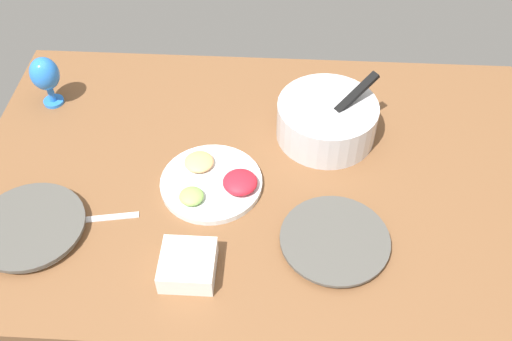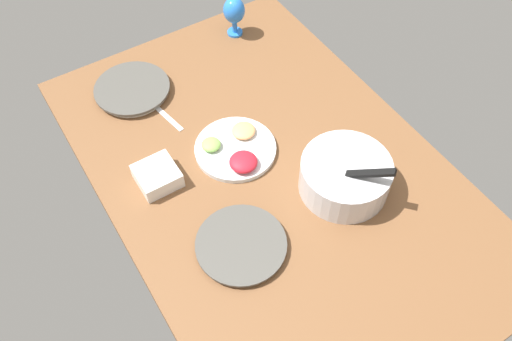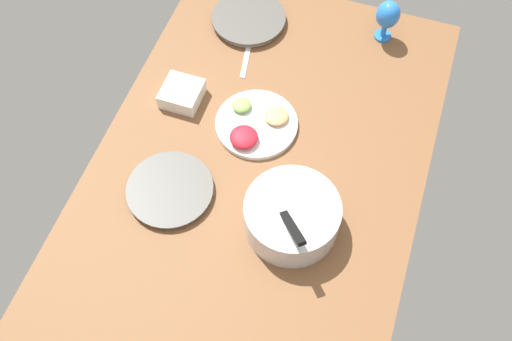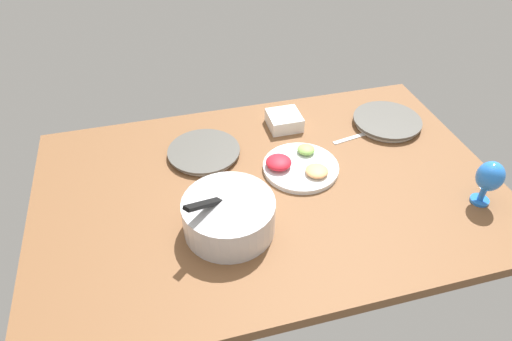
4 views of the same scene
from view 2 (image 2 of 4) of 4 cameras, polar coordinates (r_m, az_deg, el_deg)
The scene contains 8 objects.
ground_plane at distance 177.48cm, azimuth 1.63°, elevation -0.39°, with size 160.00×104.00×4.00cm, color brown.
dinner_plate_left at distance 203.27cm, azimuth -13.00°, elevation 8.37°, with size 27.58×27.58×2.81cm.
dinner_plate_right at distance 159.54cm, azimuth -1.59°, elevation -7.94°, with size 27.18×27.18×2.31cm.
mixing_bowl at distance 169.31cm, azimuth 9.45°, elevation -0.51°, with size 28.49×28.49×18.56cm.
fruit_platter at distance 179.36cm, azimuth -2.14°, elevation 2.29°, with size 27.45×27.45×5.40cm.
hurricane_glass_blue at distance 217.85cm, azimuth -2.34°, elevation 16.51°, with size 8.55×8.55×16.37cm.
square_bowl_white at distance 173.59cm, azimuth -10.46°, elevation -0.51°, with size 12.84×12.84×5.72cm.
fork_by_left_plate at distance 193.46cm, azimuth -9.54°, elevation 5.75°, with size 18.00×1.80×0.60cm, color silver.
Camera 2 is at (85.96, -60.09, 141.17)cm, focal length 37.63 mm.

